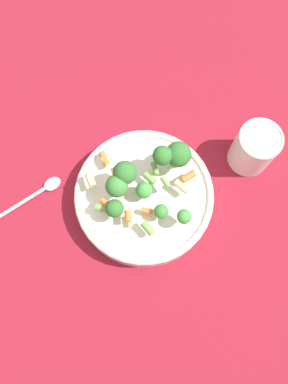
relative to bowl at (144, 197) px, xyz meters
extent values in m
plane|color=maroon|center=(0.00, 0.00, -0.03)|extent=(3.00, 3.00, 0.00)
cylinder|color=silver|center=(0.00, 0.00, -0.01)|extent=(0.26, 0.26, 0.05)
torus|color=silver|center=(0.00, 0.00, 0.02)|extent=(0.26, 0.26, 0.01)
cylinder|color=#8CB766|center=(0.00, 0.00, 0.03)|extent=(0.01, 0.01, 0.01)
sphere|color=#479342|center=(0.00, 0.00, 0.05)|extent=(0.03, 0.03, 0.03)
cylinder|color=#8CB766|center=(0.04, -0.02, 0.05)|extent=(0.01, 0.01, 0.01)
sphere|color=#3D8438|center=(0.04, -0.02, 0.07)|extent=(0.04, 0.04, 0.04)
cylinder|color=#8CB766|center=(-0.04, 0.08, 0.04)|extent=(0.01, 0.01, 0.01)
sphere|color=#479342|center=(-0.04, 0.08, 0.06)|extent=(0.03, 0.03, 0.03)
cylinder|color=#8CB766|center=(-0.05, -0.03, 0.06)|extent=(0.01, 0.01, 0.02)
sphere|color=#33722D|center=(-0.05, -0.03, 0.08)|extent=(0.04, 0.04, 0.04)
cylinder|color=#8CB766|center=(0.02, -0.03, 0.05)|extent=(0.01, 0.01, 0.02)
sphere|color=#33722D|center=(0.02, -0.03, 0.08)|extent=(0.04, 0.04, 0.04)
cylinder|color=#8CB766|center=(0.06, 0.01, 0.04)|extent=(0.01, 0.01, 0.02)
sphere|color=#33722D|center=(0.06, 0.01, 0.06)|extent=(0.03, 0.03, 0.03)
cylinder|color=#8CB766|center=(-0.08, -0.02, 0.04)|extent=(0.02, 0.02, 0.02)
sphere|color=#33722D|center=(-0.08, -0.02, 0.07)|extent=(0.05, 0.05, 0.05)
cylinder|color=#8CB766|center=(-0.01, 0.05, 0.03)|extent=(0.01, 0.01, 0.01)
sphere|color=#3D8438|center=(-0.01, 0.05, 0.05)|extent=(0.03, 0.03, 0.03)
cylinder|color=beige|center=(-0.06, 0.03, 0.04)|extent=(0.02, 0.03, 0.01)
cylinder|color=beige|center=(0.03, -0.05, 0.05)|extent=(0.02, 0.03, 0.01)
cylinder|color=orange|center=(0.05, 0.03, 0.05)|extent=(0.02, 0.02, 0.01)
cylinder|color=#729E4C|center=(-0.04, -0.03, 0.04)|extent=(0.02, 0.03, 0.01)
cylinder|color=#729E4C|center=(0.03, 0.06, 0.04)|extent=(0.02, 0.03, 0.01)
cylinder|color=orange|center=(0.03, -0.09, 0.04)|extent=(0.01, 0.03, 0.01)
cylinder|color=#729E4C|center=(0.08, -0.01, 0.05)|extent=(0.03, 0.03, 0.01)
cylinder|color=orange|center=(0.07, -0.01, 0.05)|extent=(0.02, 0.03, 0.01)
cylinder|color=#729E4C|center=(-0.02, -0.02, 0.04)|extent=(0.02, 0.03, 0.01)
cylinder|color=#729E4C|center=(-0.04, 0.01, 0.05)|extent=(0.01, 0.02, 0.01)
cylinder|color=beige|center=(0.04, -0.09, 0.04)|extent=(0.01, 0.02, 0.01)
cylinder|color=orange|center=(-0.09, 0.01, 0.04)|extent=(0.03, 0.01, 0.01)
cylinder|color=beige|center=(0.05, 0.03, 0.03)|extent=(0.02, 0.02, 0.01)
cylinder|color=beige|center=(0.08, -0.06, 0.05)|extent=(0.02, 0.03, 0.01)
cylinder|color=orange|center=(0.01, 0.03, 0.03)|extent=(0.02, 0.02, 0.01)
cylinder|color=silver|center=(-0.23, 0.02, 0.02)|extent=(0.08, 0.08, 0.10)
torus|color=silver|center=(-0.23, 0.02, 0.07)|extent=(0.08, 0.08, 0.01)
cylinder|color=silver|center=(0.24, -0.11, -0.02)|extent=(0.14, 0.02, 0.01)
ellipsoid|color=silver|center=(0.15, -0.12, -0.02)|extent=(0.04, 0.03, 0.01)
camera|label=1|loc=(0.09, 0.17, 0.70)|focal=35.00mm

